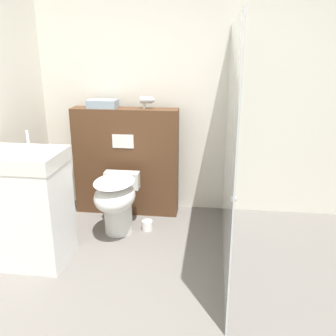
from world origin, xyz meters
TOP-DOWN VIEW (x-y plane):
  - wall_back at (0.00, 2.17)m, footprint 8.00×0.06m
  - partition_panel at (-0.50, 1.95)m, footprint 1.10×0.22m
  - shower_glass at (0.55, 1.16)m, footprint 0.04×1.95m
  - toilet at (-0.48, 1.42)m, footprint 0.38×0.59m
  - sink_vanity at (-1.07, 0.88)m, footprint 0.62×0.49m
  - hair_drier at (-0.26, 1.96)m, footprint 0.15×0.07m
  - folded_towel at (-0.72, 1.94)m, footprint 0.30×0.18m
  - spare_toilet_roll at (-0.20, 1.53)m, footprint 0.10×0.10m

SIDE VIEW (x-z plane):
  - spare_toilet_roll at x=-0.20m, z-range 0.00..0.10m
  - toilet at x=-0.48m, z-range 0.07..0.64m
  - sink_vanity at x=-1.07m, z-range -0.07..1.03m
  - partition_panel at x=-0.50m, z-range 0.00..1.14m
  - shower_glass at x=0.55m, z-range 0.00..1.94m
  - folded_towel at x=-0.72m, z-range 1.14..1.22m
  - hair_drier at x=-0.26m, z-range 1.16..1.28m
  - wall_back at x=0.00m, z-range 0.00..2.50m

